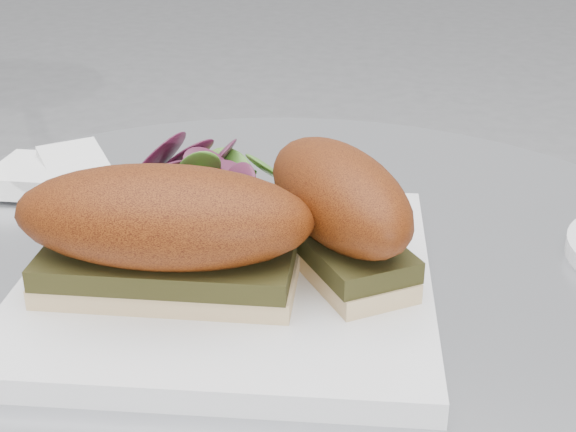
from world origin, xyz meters
name	(u,v)px	position (x,y,z in m)	size (l,w,h in m)	color
plate	(230,277)	(-0.03, -0.01, 0.74)	(0.26, 0.26, 0.02)	silver
sandwich_left	(164,230)	(-0.06, -0.05, 0.79)	(0.19, 0.09, 0.08)	tan
sandwich_right	(338,207)	(0.04, 0.00, 0.79)	(0.14, 0.16, 0.08)	tan
salad	(207,182)	(-0.06, 0.07, 0.77)	(0.12, 0.12, 0.05)	#46822A
napkin	(60,184)	(-0.20, 0.12, 0.74)	(0.10, 0.10, 0.02)	white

